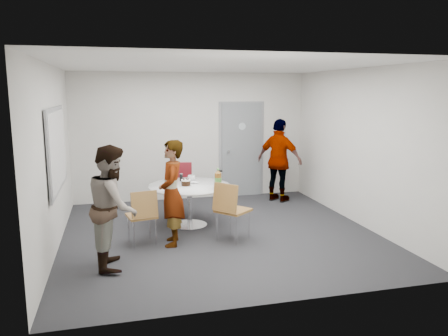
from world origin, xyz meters
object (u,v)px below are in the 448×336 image
object	(u,v)px
chair_near_right	(230,206)
person_left	(113,206)
table	(191,190)
chair_far	(181,182)
chair_near_left	(143,212)
door	(241,150)
person_right	(279,161)
whiteboard	(57,149)
person_main	(172,193)

from	to	relation	value
chair_near_right	person_left	xyz separation A→B (m)	(-1.73, -0.52, 0.24)
table	chair_far	world-z (taller)	table
chair_near_left	person_left	distance (m)	0.85
chair_near_right	chair_far	distance (m)	1.97
door	person_right	bearing A→B (deg)	-48.85
person_left	chair_near_right	bearing A→B (deg)	-71.19
whiteboard	person_left	bearing A→B (deg)	-55.82
whiteboard	person_right	bearing A→B (deg)	20.56
door	whiteboard	world-z (taller)	door
person_left	chair_far	bearing A→B (deg)	-25.47
door	whiteboard	distance (m)	4.25
person_main	person_right	size ratio (longest dim) A/B	0.92
door	chair_near_right	distance (m)	3.13
chair_far	person_main	size ratio (longest dim) A/B	0.59
door	person_main	distance (m)	3.41
chair_near_left	chair_near_right	xyz separation A→B (m)	(1.31, -0.15, 0.05)
whiteboard	person_left	world-z (taller)	whiteboard
person_left	whiteboard	bearing A→B (deg)	36.15
person_right	chair_near_right	bearing A→B (deg)	103.38
door	chair_far	distance (m)	1.87
door	table	xyz separation A→B (m)	(-1.48, -1.97, -0.39)
table	chair_far	bearing A→B (deg)	92.15
chair_near_left	person_right	bearing A→B (deg)	23.40
chair_near_right	person_right	xyz separation A→B (m)	(1.67, 2.20, 0.30)
chair_near_left	chair_near_right	size ratio (longest dim) A/B	0.92
chair_near_right	person_right	distance (m)	2.78
table	chair_near_left	xyz separation A→B (m)	(-0.88, -0.79, -0.11)
whiteboard	chair_near_right	distance (m)	2.74
chair_near_left	chair_far	distance (m)	1.95
table	person_main	distance (m)	0.96
whiteboard	person_right	size ratio (longest dim) A/B	1.09
whiteboard	chair_near_right	xyz separation A→B (m)	(2.52, -0.63, -0.88)
table	chair_far	distance (m)	0.97
door	chair_near_left	world-z (taller)	door
person_right	table	bearing A→B (deg)	81.57
door	chair_near_right	world-z (taller)	door
person_main	table	bearing A→B (deg)	159.67
door	whiteboard	size ratio (longest dim) A/B	1.12
whiteboard	person_main	distance (m)	1.84
chair_far	person_main	world-z (taller)	person_main
chair_near_right	person_left	distance (m)	1.82
chair_far	whiteboard	bearing A→B (deg)	41.38
chair_near_left	person_right	world-z (taller)	person_right
chair_near_right	chair_far	bearing A→B (deg)	153.90
person_right	whiteboard	bearing A→B (deg)	71.11
person_main	person_left	distance (m)	1.06
table	door	bearing A→B (deg)	53.24
person_left	person_main	bearing A→B (deg)	-51.83
chair_far	person_left	distance (m)	2.75
chair_near_left	chair_far	size ratio (longest dim) A/B	0.91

